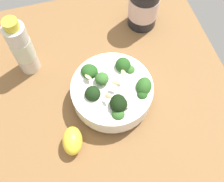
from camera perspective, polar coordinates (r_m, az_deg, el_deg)
The scene contains 5 objects.
ground_plane at distance 66.02cm, azimuth -3.96°, elevation -2.54°, with size 67.30×67.30×4.00cm, color brown.
bowl_of_broccoli at distance 60.47cm, azimuth 0.15°, elevation -0.02°, with size 18.05×17.96×9.18cm.
lemon_wedge at distance 58.52cm, azimuth -8.21°, elevation -10.20°, with size 6.08×4.15×4.74cm, color yellow.
bottle_tall at distance 65.40cm, azimuth -18.18°, elevation 8.47°, with size 4.91×4.91×16.43cm.
bottle_short at distance 72.57cm, azimuth 6.62°, elevation 17.51°, with size 7.69×7.69×15.11cm.
Camera 1 is at (-3.14, -27.97, 57.73)cm, focal length 44.02 mm.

